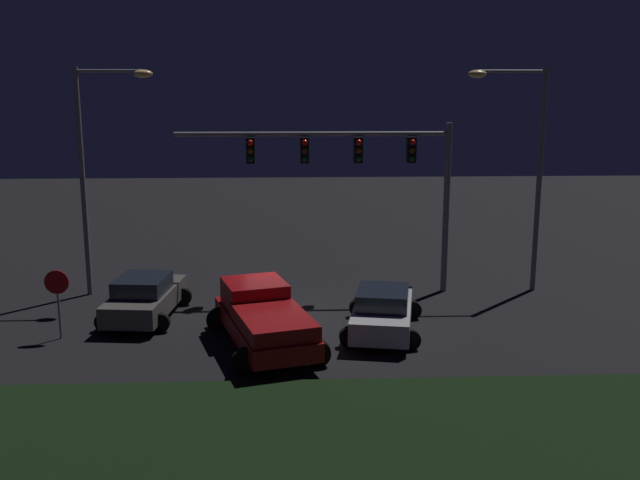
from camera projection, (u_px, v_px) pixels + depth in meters
ground_plane at (282, 319)px, 24.61m from camera, size 80.00×80.00×0.00m
grass_median at (280, 430)px, 16.50m from camera, size 22.53×5.58×0.10m
pickup_truck at (263, 315)px, 21.84m from camera, size 3.87×5.74×1.80m
car_sedan at (145, 297)px, 24.59m from camera, size 2.79×4.57×1.51m
car_sedan_far at (383, 311)px, 23.08m from camera, size 3.01×4.66×1.51m
traffic_signal_gantry at (359, 163)px, 26.83m from camera, size 10.32×0.56×6.50m
street_lamp_left at (96, 154)px, 26.51m from camera, size 2.88×0.44×8.52m
street_lamp_right at (525, 153)px, 27.04m from camera, size 3.01×0.44×8.52m
stop_sign at (57, 291)px, 22.37m from camera, size 0.76×0.08×2.23m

